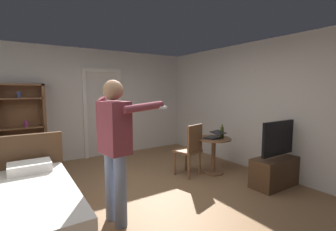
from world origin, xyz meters
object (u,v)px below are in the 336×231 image
Objects in this scene: bookshelf at (21,124)px; bottle_on_table at (222,132)px; suitcase_dark at (29,169)px; laptop at (215,136)px; wooden_chair at (191,148)px; tv_flatscreen at (279,166)px; side_table at (214,149)px; person_blue_shirt at (116,142)px.

bottle_on_table is at bearing -35.60° from bookshelf.
suitcase_dark is at bearing 152.04° from bottle_on_table.
laptop is 0.53m from wooden_chair.
suitcase_dark is at bearing 143.66° from tv_flatscreen.
suitcase_dark is (0.06, -0.64, -0.77)m from bookshelf.
bookshelf is at bearing 143.48° from laptop.
side_table is 0.40× the size of person_blue_shirt.
suitcase_dark is at bearing 151.36° from laptop.
bottle_on_table is 3.67m from suitcase_dark.
bottle_on_table is 0.26× the size of wooden_chair.
laptop is at bearing -36.52° from bookshelf.
side_table is at bearing 65.33° from laptop.
suitcase_dark is (-2.58, 1.49, -0.37)m from wooden_chair.
laptop is 0.17m from bottle_on_table.
person_blue_shirt reaches higher than wooden_chair.
bottle_on_table reaches higher than side_table.
bookshelf is 3.86m from laptop.
bookshelf is 6.76× the size of bottle_on_table.
tv_flatscreen is 4.30× the size of bottle_on_table.
wooden_chair is (-1.02, 1.16, 0.22)m from tv_flatscreen.
bookshelf is 3.42m from wooden_chair.
wooden_chair reaches higher than laptop.
bookshelf reaches higher than side_table.
side_table reaches higher than suitcase_dark.
bottle_on_table is at bearing -13.49° from laptop.
person_blue_shirt is (0.89, -2.88, 0.06)m from bookshelf.
wooden_chair reaches higher than bottle_on_table.
tv_flatscreen is 2.80× the size of laptop.
person_blue_shirt is at bearing -164.24° from side_table.
laptop is 2.30m from person_blue_shirt.
person_blue_shirt reaches higher than side_table.
bookshelf reaches higher than suitcase_dark.
wooden_chair is (-0.47, 0.12, 0.07)m from side_table.
person_blue_shirt is at bearing -76.96° from suitcase_dark.
side_table is 0.28m from laptop.
laptop is (3.10, -2.29, -0.20)m from bookshelf.
wooden_chair is at bearing 23.18° from person_blue_shirt.
suitcase_dark is at bearing 110.20° from person_blue_shirt.
bookshelf reaches higher than bottle_on_table.
wooden_chair is (-0.61, 0.20, -0.27)m from bottle_on_table.
laptop is at bearing 119.77° from tv_flatscreen.
tv_flatscreen is 0.64× the size of person_blue_shirt.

